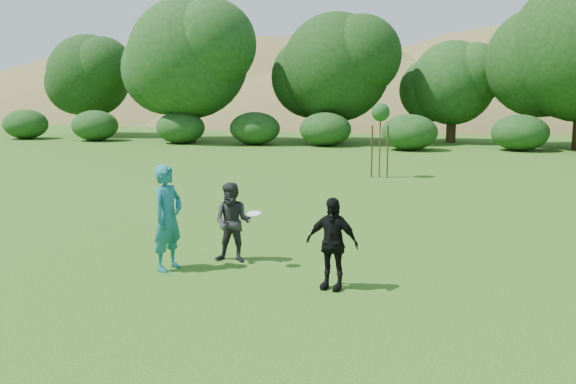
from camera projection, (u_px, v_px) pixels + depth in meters
name	position (u px, v px, depth m)	size (l,w,h in m)	color
ground	(245.00, 277.00, 11.72)	(120.00, 120.00, 0.00)	#19470C
player_teal	(168.00, 218.00, 12.05)	(0.73, 0.48, 2.00)	#196873
player_grey	(233.00, 222.00, 12.62)	(0.77, 0.60, 1.58)	#272729
player_black	(332.00, 243.00, 10.91)	(0.94, 0.39, 1.60)	black
frisbee	(254.00, 214.00, 12.17)	(0.27, 0.27, 0.07)	white
sapling	(381.00, 114.00, 24.27)	(0.70, 0.70, 2.85)	#3D2917
hillside	(423.00, 214.00, 78.96)	(150.00, 72.00, 52.00)	olive
tree_row	(457.00, 62.00, 37.40)	(53.92, 10.38, 9.62)	#3A2616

